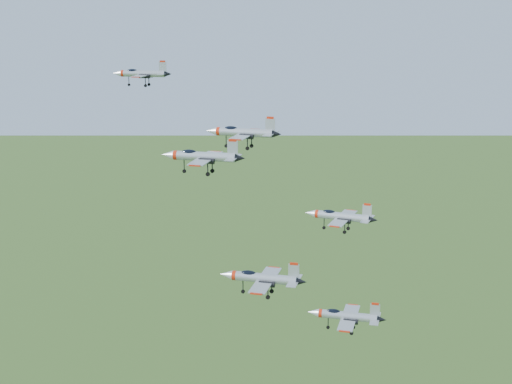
% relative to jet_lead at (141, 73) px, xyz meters
% --- Properties ---
extents(jet_lead, '(11.84, 9.93, 3.17)m').
position_rel_jet_lead_xyz_m(jet_lead, '(0.00, 0.00, 0.00)').
color(jet_lead, '#A2A8AE').
extents(jet_left_high, '(13.53, 11.18, 3.62)m').
position_rel_jet_lead_xyz_m(jet_left_high, '(24.90, -10.57, -8.38)').
color(jet_left_high, '#A2A8AE').
extents(jet_right_high, '(13.33, 11.10, 3.56)m').
position_rel_jet_lead_xyz_m(jet_right_high, '(24.04, -25.36, -9.82)').
color(jet_right_high, '#A2A8AE').
extents(jet_left_low, '(12.92, 10.64, 3.46)m').
position_rel_jet_lead_xyz_m(jet_left_low, '(41.42, -6.96, -22.57)').
color(jet_left_low, '#A2A8AE').
extents(jet_right_low, '(13.62, 11.30, 3.64)m').
position_rel_jet_lead_xyz_m(jet_right_low, '(34.28, -26.95, -27.56)').
color(jet_right_low, '#A2A8AE').
extents(jet_trail, '(13.52, 11.22, 3.61)m').
position_rel_jet_lead_xyz_m(jet_trail, '(44.04, -11.89, -38.54)').
color(jet_trail, '#A2A8AE').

